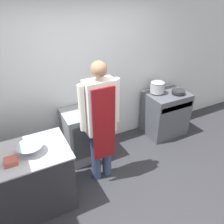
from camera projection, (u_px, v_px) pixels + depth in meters
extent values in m
plane|color=#2D2D33|center=(135.00, 208.00, 2.95)|extent=(14.00, 14.00, 0.00)
cube|color=silver|center=(84.00, 76.00, 3.58)|extent=(8.00, 0.05, 2.70)
cube|color=#2D2D33|center=(22.00, 183.00, 2.77)|extent=(1.20, 0.70, 0.87)
cube|color=#B2B5BC|center=(15.00, 156.00, 2.56)|extent=(1.25, 0.73, 0.02)
cube|color=#4C4F56|center=(165.00, 113.00, 4.34)|extent=(0.79, 0.61, 0.87)
cube|color=#B2B5BC|center=(177.00, 107.00, 3.98)|extent=(0.72, 0.03, 0.10)
cube|color=#B2B5BC|center=(158.00, 88.00, 4.35)|extent=(0.79, 0.03, 0.02)
cube|color=#93999E|center=(84.00, 134.00, 3.70)|extent=(0.63, 0.56, 0.88)
cube|color=silver|center=(90.00, 141.00, 3.46)|extent=(0.54, 0.02, 0.62)
cylinder|color=#38476B|center=(96.00, 156.00, 3.24)|extent=(0.14, 0.14, 0.85)
cylinder|color=#38476B|center=(107.00, 152.00, 3.32)|extent=(0.14, 0.14, 0.85)
cube|color=silver|center=(100.00, 107.00, 2.89)|extent=(0.40, 0.22, 0.76)
cube|color=maroon|center=(104.00, 125.00, 2.90)|extent=(0.32, 0.02, 1.08)
cylinder|color=silver|center=(82.00, 108.00, 2.77)|extent=(0.09, 0.09, 0.64)
cylinder|color=silver|center=(116.00, 101.00, 2.97)|extent=(0.09, 0.09, 0.64)
sphere|color=#9E7051|center=(99.00, 69.00, 2.64)|extent=(0.21, 0.21, 0.21)
cone|color=#B2B5BC|center=(30.00, 149.00, 2.58)|extent=(0.31, 0.31, 0.10)
cube|color=#B24C3F|center=(11.00, 161.00, 2.43)|extent=(0.14, 0.14, 0.06)
cylinder|color=#B2B5BC|center=(157.00, 88.00, 4.09)|extent=(0.27, 0.27, 0.18)
ellipsoid|color=#B2B5BC|center=(158.00, 82.00, 4.04)|extent=(0.26, 0.26, 0.05)
cylinder|color=#262628|center=(178.00, 92.00, 4.09)|extent=(0.25, 0.25, 0.06)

